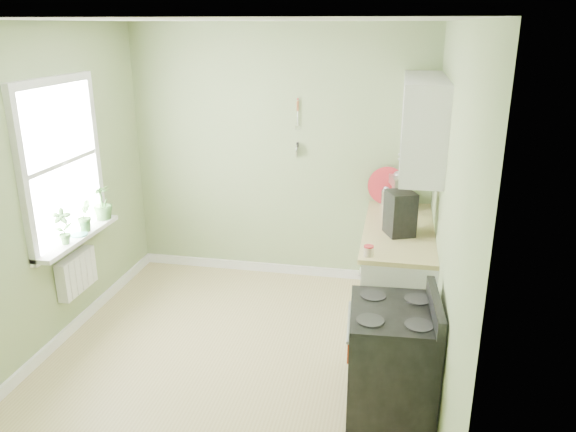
% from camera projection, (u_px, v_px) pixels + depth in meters
% --- Properties ---
extents(floor, '(3.20, 3.60, 0.02)m').
position_uv_depth(floor, '(236.00, 361.00, 4.71)').
color(floor, tan).
rests_on(floor, ground).
extents(ceiling, '(3.20, 3.60, 0.02)m').
position_uv_depth(ceiling, '(223.00, 18.00, 3.83)').
color(ceiling, white).
rests_on(ceiling, wall_back).
extents(wall_back, '(3.20, 0.02, 2.70)m').
position_uv_depth(wall_back, '(279.00, 155.00, 5.95)').
color(wall_back, '#94A671').
rests_on(wall_back, floor).
extents(wall_left, '(0.02, 3.60, 2.70)m').
position_uv_depth(wall_left, '(40.00, 195.00, 4.57)').
color(wall_left, '#94A671').
rests_on(wall_left, floor).
extents(wall_right, '(0.02, 3.60, 2.70)m').
position_uv_depth(wall_right, '(448.00, 221.00, 3.98)').
color(wall_right, '#94A671').
rests_on(wall_right, floor).
extents(base_cabinets, '(0.60, 1.60, 0.87)m').
position_uv_depth(base_cabinets, '(397.00, 276.00, 5.26)').
color(base_cabinets, white).
rests_on(base_cabinets, floor).
extents(countertop, '(0.64, 1.60, 0.04)m').
position_uv_depth(countertop, '(399.00, 230.00, 5.11)').
color(countertop, '#D6C583').
rests_on(countertop, base_cabinets).
extents(upper_cabinets, '(0.35, 1.40, 0.80)m').
position_uv_depth(upper_cabinets, '(422.00, 124.00, 4.87)').
color(upper_cabinets, white).
rests_on(upper_cabinets, wall_right).
extents(window, '(0.06, 1.14, 1.44)m').
position_uv_depth(window, '(61.00, 163.00, 4.78)').
color(window, white).
rests_on(window, wall_left).
extents(window_sill, '(0.18, 1.14, 0.04)m').
position_uv_depth(window_sill, '(78.00, 237.00, 4.98)').
color(window_sill, white).
rests_on(window_sill, wall_left).
extents(radiator, '(0.12, 0.50, 0.35)m').
position_uv_depth(radiator, '(77.00, 273.00, 5.05)').
color(radiator, white).
rests_on(radiator, wall_left).
extents(wall_utensils, '(0.02, 0.14, 0.58)m').
position_uv_depth(wall_utensils, '(297.00, 137.00, 5.82)').
color(wall_utensils, '#D6C583').
rests_on(wall_utensils, wall_back).
extents(stove, '(0.65, 0.73, 0.97)m').
position_uv_depth(stove, '(391.00, 363.00, 3.92)').
color(stove, black).
rests_on(stove, floor).
extents(stand_mixer, '(0.24, 0.32, 0.36)m').
position_uv_depth(stand_mixer, '(397.00, 193.00, 5.64)').
color(stand_mixer, '#B2B2B7').
rests_on(stand_mixer, countertop).
extents(kettle, '(0.18, 0.11, 0.19)m').
position_uv_depth(kettle, '(386.00, 195.00, 5.77)').
color(kettle, silver).
rests_on(kettle, countertop).
extents(coffee_maker, '(0.30, 0.31, 0.39)m').
position_uv_depth(coffee_maker, '(400.00, 214.00, 4.91)').
color(coffee_maker, black).
rests_on(coffee_maker, countertop).
extents(red_tray, '(0.39, 0.11, 0.39)m').
position_uv_depth(red_tray, '(387.00, 186.00, 5.74)').
color(red_tray, red).
rests_on(red_tray, countertop).
extents(jar, '(0.08, 0.08, 0.09)m').
position_uv_depth(jar, '(369.00, 251.00, 4.49)').
color(jar, '#B9AA8F').
rests_on(jar, countertop).
extents(plant_a, '(0.20, 0.19, 0.32)m').
position_uv_depth(plant_a, '(63.00, 227.00, 4.72)').
color(plant_a, '#39622E').
rests_on(plant_a, window_sill).
extents(plant_b, '(0.18, 0.19, 0.28)m').
position_uv_depth(plant_b, '(84.00, 216.00, 5.04)').
color(plant_b, '#39622E').
rests_on(plant_b, window_sill).
extents(plant_c, '(0.25, 0.25, 0.33)m').
position_uv_depth(plant_c, '(102.00, 202.00, 5.33)').
color(plant_c, '#39622E').
rests_on(plant_c, window_sill).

